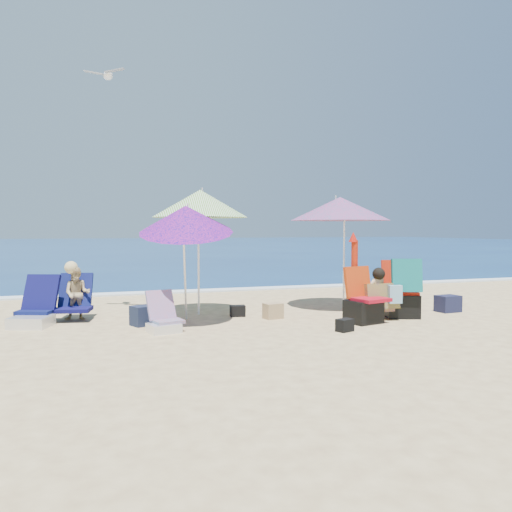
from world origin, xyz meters
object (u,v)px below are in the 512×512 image
object	(u,v)px
umbrella_turquoise	(340,209)
furled_umbrella	(354,271)
chair_navy	(35,312)
chair_rainbow	(164,321)
umbrella_striped	(200,204)
camp_chair_left	(363,306)
person_center	(379,294)
camp_chair_right	(401,296)
person_left	(76,293)
umbrella_blue	(186,219)
seagull	(108,75)

from	to	relation	value
umbrella_turquoise	furled_umbrella	size ratio (longest dim) A/B	1.64
chair_navy	chair_rainbow	distance (m)	2.25
furled_umbrella	umbrella_striped	bearing A→B (deg)	152.06
umbrella_striped	camp_chair_left	xyz separation A→B (m)	(2.42, -1.65, -1.75)
chair_rainbow	person_center	distance (m)	3.69
umbrella_turquoise	camp_chair_right	bearing A→B (deg)	-66.89
person_center	person_left	world-z (taller)	person_left
chair_rainbow	person_center	size ratio (longest dim) A/B	0.73
umbrella_blue	seagull	world-z (taller)	seagull
umbrella_striped	camp_chair_right	xyz separation A→B (m)	(3.33, -1.40, -1.65)
umbrella_turquoise	person_left	distance (m)	5.16
chair_navy	camp_chair_left	world-z (taller)	camp_chair_left
person_center	seagull	size ratio (longest dim) A/B	1.29
umbrella_striped	person_center	xyz separation A→B (m)	(2.82, -1.47, -1.59)
umbrella_turquoise	umbrella_striped	xyz separation A→B (m)	(-2.78, 0.10, 0.06)
camp_chair_left	camp_chair_right	distance (m)	0.95
camp_chair_left	seagull	distance (m)	6.10
umbrella_turquoise	chair_rainbow	bearing A→B (deg)	-161.08
umbrella_blue	person_center	size ratio (longest dim) A/B	2.34
umbrella_turquoise	umbrella_blue	world-z (taller)	umbrella_turquoise
umbrella_blue	camp_chair_right	world-z (taller)	umbrella_blue
camp_chair_left	camp_chair_right	bearing A→B (deg)	15.64
person_center	person_left	size ratio (longest dim) A/B	0.89
camp_chair_left	camp_chair_right	size ratio (longest dim) A/B	0.88
furled_umbrella	umbrella_turquoise	bearing A→B (deg)	74.15
furled_umbrella	person_center	world-z (taller)	furled_umbrella
chair_rainbow	umbrella_striped	bearing A→B (deg)	57.53
umbrella_striped	furled_umbrella	world-z (taller)	umbrella_striped
umbrella_turquoise	chair_rainbow	xyz separation A→B (m)	(-3.63, -1.25, -1.80)
furled_umbrella	person_left	xyz separation A→B (m)	(-4.59, 1.43, -0.37)
camp_chair_right	chair_rainbow	bearing A→B (deg)	179.31
umbrella_blue	furled_umbrella	bearing A→B (deg)	-8.83
camp_chair_right	person_center	bearing A→B (deg)	-172.36
umbrella_turquoise	chair_navy	distance (m)	5.83
seagull	chair_rainbow	bearing A→B (deg)	-69.54
umbrella_striped	person_left	distance (m)	2.67
camp_chair_left	chair_navy	bearing A→B (deg)	164.38
person_center	seagull	distance (m)	6.21
chair_rainbow	camp_chair_right	world-z (taller)	camp_chair_right
chair_navy	camp_chair_right	xyz separation A→B (m)	(6.12, -1.20, 0.17)
chair_navy	person_left	xyz separation A→B (m)	(0.63, 0.33, 0.25)
chair_navy	person_center	distance (m)	5.76
umbrella_blue	person_left	xyz separation A→B (m)	(-1.74, 0.98, -1.27)
chair_rainbow	camp_chair_left	world-z (taller)	camp_chair_left
umbrella_turquoise	person_center	world-z (taller)	umbrella_turquoise
chair_navy	person_center	world-z (taller)	person_center
chair_navy	camp_chair_right	size ratio (longest dim) A/B	0.97
furled_umbrella	camp_chair_left	distance (m)	0.66
umbrella_striped	chair_navy	xyz separation A→B (m)	(-2.79, -0.20, -1.82)
chair_navy	person_center	size ratio (longest dim) A/B	1.13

